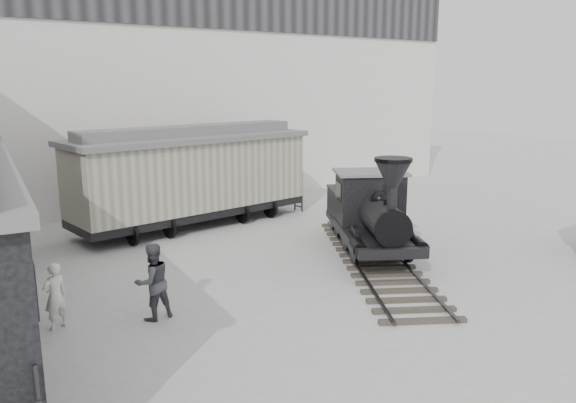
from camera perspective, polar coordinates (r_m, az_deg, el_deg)
ground at (r=14.89m, az=9.32°, el=-10.35°), size 90.00×90.00×0.00m
north_wall at (r=26.70m, az=-13.23°, el=11.54°), size 34.00×2.51×11.00m
locomotive at (r=18.59m, az=8.50°, el=-1.64°), size 6.62×9.62×3.47m
boxcar at (r=22.44m, az=-9.76°, el=2.78°), size 10.07×4.32×3.99m
visitor_a at (r=14.18m, az=-22.58°, el=-8.86°), size 0.67×0.55×1.59m
visitor_b at (r=13.96m, az=-13.58°, el=-7.92°), size 1.00×0.83×1.89m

